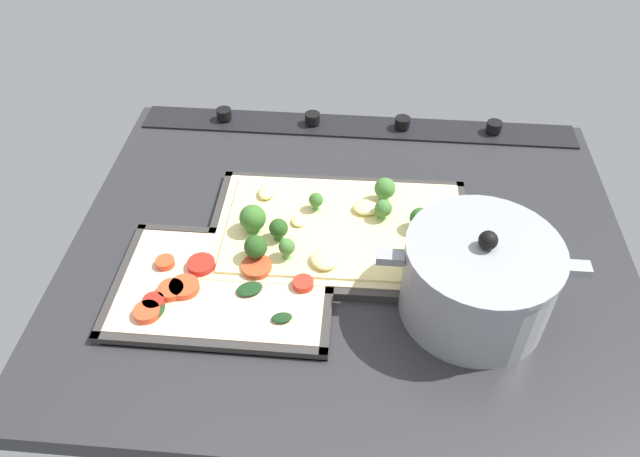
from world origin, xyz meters
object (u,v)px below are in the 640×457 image
(baking_tray_back, at_px, (224,287))
(veggie_pizza_back, at_px, (220,285))
(broccoli_pizza, at_px, (338,228))
(baking_tray_front, at_px, (340,234))
(cooking_pot, at_px, (478,279))

(baking_tray_back, bearing_deg, veggie_pizza_back, 20.88)
(veggie_pizza_back, bearing_deg, baking_tray_back, -159.12)
(broccoli_pizza, relative_size, baking_tray_back, 1.23)
(broccoli_pizza, bearing_deg, baking_tray_back, 38.23)
(baking_tray_front, bearing_deg, baking_tray_back, 38.13)
(cooking_pot, bearing_deg, veggie_pizza_back, -0.61)
(baking_tray_back, xyz_separation_m, veggie_pizza_back, (0.01, 0.00, 0.01))
(broccoli_pizza, distance_m, veggie_pizza_back, 0.20)
(baking_tray_front, bearing_deg, veggie_pizza_back, 37.68)
(baking_tray_front, height_order, cooking_pot, cooking_pot)
(baking_tray_back, height_order, veggie_pizza_back, veggie_pizza_back)
(baking_tray_front, distance_m, veggie_pizza_back, 0.20)
(cooking_pot, bearing_deg, baking_tray_back, -0.94)
(baking_tray_front, relative_size, cooking_pot, 1.50)
(broccoli_pizza, relative_size, veggie_pizza_back, 1.33)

